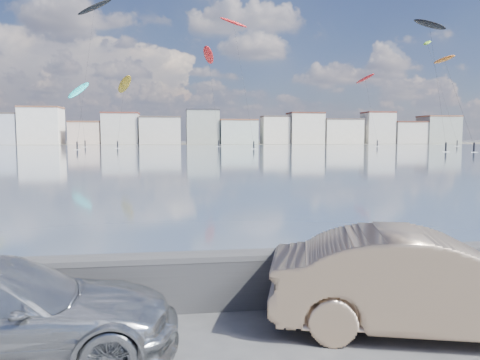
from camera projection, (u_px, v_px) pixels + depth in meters
The scene contains 14 objects.
bay_water at pixel (176, 152), 95.90m from camera, with size 500.00×177.00×0.00m, color #3C4A65.
far_shore_strip at pixel (176, 144), 202.90m from camera, with size 500.00×60.00×0.00m, color #4C473D.
seawall at pixel (194, 278), 8.28m from camera, with size 400.00×0.36×1.08m.
far_buildings at pixel (179, 129), 188.72m from camera, with size 240.79×13.26×14.60m.
car_champagne at pixel (425, 282), 7.35m from camera, with size 1.69×4.85×1.60m, color tan.
kitesurfer_0 at pixel (445, 61), 96.51m from camera, with size 4.94×11.85×19.70m.
kitesurfer_1 at pixel (430, 26), 104.41m from camera, with size 6.74×18.77×30.87m.
kitesurfer_3 at pixel (209, 56), 150.86m from camera, with size 5.52×16.25×32.01m.
kitesurfer_4 at pixel (124, 85), 132.17m from camera, with size 6.01×16.89×20.44m.
kitesurfer_8 at pixel (234, 25), 126.55m from camera, with size 7.82×16.16×35.70m.
kitesurfer_12 at pixel (94, 9), 114.40m from camera, with size 9.58×11.91×37.02m.
kitesurfer_14 at pixel (428, 44), 159.19m from camera, with size 8.08×18.19×36.82m.
kitesurfer_15 at pixel (365, 79), 150.43m from camera, with size 4.89×16.27×23.50m.
kitesurfer_17 at pixel (79, 91), 141.96m from camera, with size 7.16×12.77×20.54m.
Camera 1 is at (-0.31, -5.41, 3.09)m, focal length 35.00 mm.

